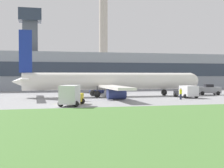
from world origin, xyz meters
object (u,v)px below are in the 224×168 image
airplane (108,82)px  ground_crew_person (181,94)px  baggage_truck (71,96)px  pushback_tug (209,90)px  fuel_truck (187,92)px

airplane → ground_crew_person: size_ratio=19.20×
baggage_truck → pushback_tug: bearing=28.1°
airplane → fuel_truck: size_ratio=7.04×
baggage_truck → fuel_truck: bearing=23.6°
pushback_tug → ground_crew_person: bearing=-138.5°
airplane → fuel_truck: airplane is taller
baggage_truck → ground_crew_person: bearing=18.1°
fuel_truck → ground_crew_person: fuel_truck is taller
pushback_tug → ground_crew_person: 13.08m
pushback_tug → fuel_truck: (-7.28, -5.75, 0.07)m
pushback_tug → fuel_truck: size_ratio=0.97×
airplane → fuel_truck: bearing=-27.8°
airplane → baggage_truck: airplane is taller
pushback_tug → baggage_truck: bearing=-151.9°
ground_crew_person → airplane: bearing=134.7°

